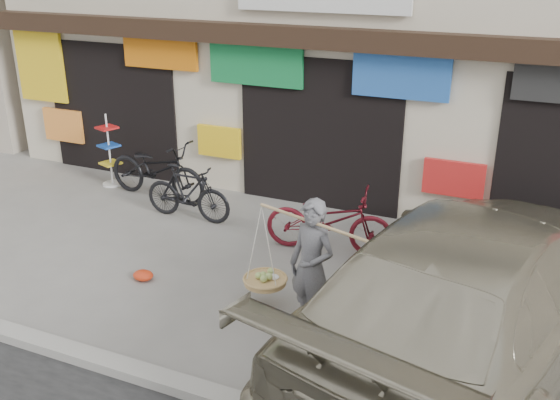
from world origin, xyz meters
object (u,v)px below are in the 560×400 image
at_px(bike_2, 329,220).
at_px(display_rack, 110,157).
at_px(bike_1, 188,193).
at_px(bike_0, 157,169).
at_px(street_vendor, 312,271).
at_px(suv, 477,285).

relative_size(bike_2, display_rack, 1.37).
xyz_separation_m(bike_1, bike_2, (2.66, -0.18, 0.03)).
bearing_deg(display_rack, bike_0, -9.83).
distance_m(street_vendor, bike_1, 3.94).
relative_size(bike_1, suv, 0.25).
relative_size(bike_0, display_rack, 1.49).
relative_size(street_vendor, bike_2, 1.02).
relative_size(bike_0, bike_1, 1.32).
bearing_deg(suv, bike_1, -8.45).
relative_size(street_vendor, suv, 0.31).
relative_size(street_vendor, display_rack, 1.39).
distance_m(bike_1, bike_2, 2.67).
bearing_deg(street_vendor, bike_1, 161.92).
bearing_deg(bike_2, street_vendor, -175.06).
distance_m(bike_2, suv, 3.06).
bearing_deg(display_rack, street_vendor, -29.80).
height_order(bike_0, bike_2, bike_0).
distance_m(street_vendor, suv, 1.91).
distance_m(suv, display_rack, 7.92).
xyz_separation_m(bike_1, display_rack, (-2.31, 0.85, 0.09)).
xyz_separation_m(bike_1, suv, (5.07, -2.03, 0.41)).
xyz_separation_m(street_vendor, suv, (1.89, 0.27, 0.10)).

